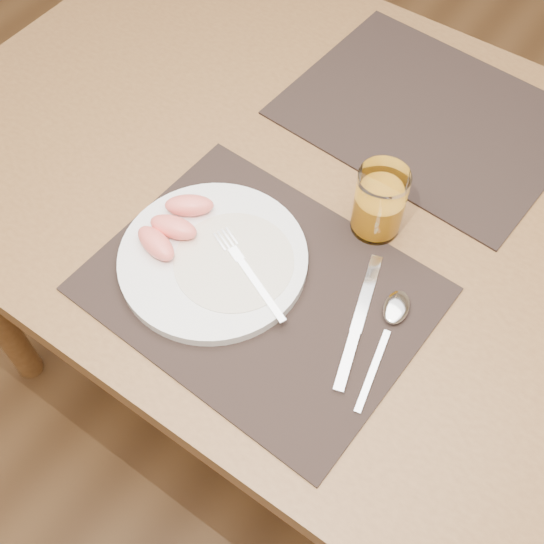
% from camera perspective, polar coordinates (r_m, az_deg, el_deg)
% --- Properties ---
extents(ground, '(5.00, 5.00, 0.00)m').
position_cam_1_polar(ground, '(1.71, 3.92, -9.68)').
color(ground, brown).
rests_on(ground, ground).
extents(table, '(1.40, 0.90, 0.75)m').
position_cam_1_polar(table, '(1.13, 5.87, 3.92)').
color(table, brown).
rests_on(table, ground).
extents(placemat_near, '(0.47, 0.37, 0.00)m').
position_cam_1_polar(placemat_near, '(0.95, -1.02, -1.43)').
color(placemat_near, black).
rests_on(placemat_near, table).
extents(placemat_far, '(0.47, 0.38, 0.00)m').
position_cam_1_polar(placemat_far, '(1.20, 12.96, 12.64)').
color(placemat_far, black).
rests_on(placemat_far, table).
extents(plate, '(0.27, 0.27, 0.02)m').
position_cam_1_polar(plate, '(0.97, -4.95, 1.09)').
color(plate, white).
rests_on(plate, placemat_near).
extents(plate_dressing, '(0.17, 0.17, 0.00)m').
position_cam_1_polar(plate_dressing, '(0.96, -3.21, 0.93)').
color(plate_dressing, white).
rests_on(plate_dressing, plate).
extents(fork, '(0.17, 0.09, 0.00)m').
position_cam_1_polar(fork, '(0.95, -2.31, 0.47)').
color(fork, silver).
rests_on(fork, plate).
extents(knife, '(0.08, 0.21, 0.01)m').
position_cam_1_polar(knife, '(0.92, 6.98, -4.99)').
color(knife, silver).
rests_on(knife, placemat_near).
extents(spoon, '(0.06, 0.19, 0.01)m').
position_cam_1_polar(spoon, '(0.94, 10.08, -3.67)').
color(spoon, silver).
rests_on(spoon, placemat_near).
extents(juice_glass, '(0.07, 0.07, 0.11)m').
position_cam_1_polar(juice_glass, '(0.99, 8.94, 5.61)').
color(juice_glass, white).
rests_on(juice_glass, placemat_near).
extents(grapefruit_wedges, '(0.09, 0.14, 0.03)m').
position_cam_1_polar(grapefruit_wedges, '(0.99, -8.27, 3.91)').
color(grapefruit_wedges, '#FF7A68').
rests_on(grapefruit_wedges, plate).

